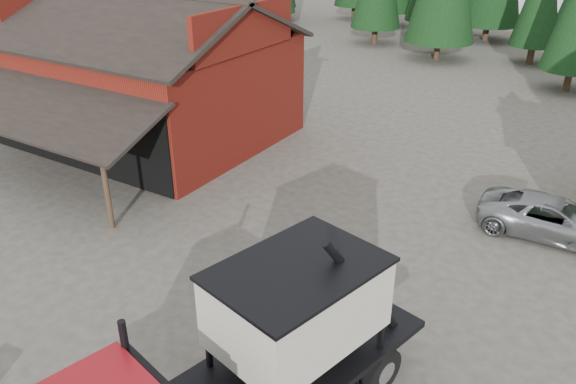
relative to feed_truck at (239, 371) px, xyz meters
The scene contains 5 objects.
ground 5.41m from the feed_truck, 143.49° to the left, with size 120.00×120.00×0.00m, color #4D483C.
red_barn 19.79m from the feed_truck, 139.39° to the left, with size 12.80×13.63×7.18m.
conifer_backdrop 45.20m from the feed_truck, 95.10° to the left, with size 76.00×16.00×16.00m, color black, non-canonical shape.
feed_truck is the anchor object (origin of this frame).
silver_car 13.72m from the feed_truck, 71.87° to the left, with size 2.37×5.13×1.43m, color #93959A.
Camera 1 is at (9.40, -9.73, 10.49)m, focal length 35.00 mm.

